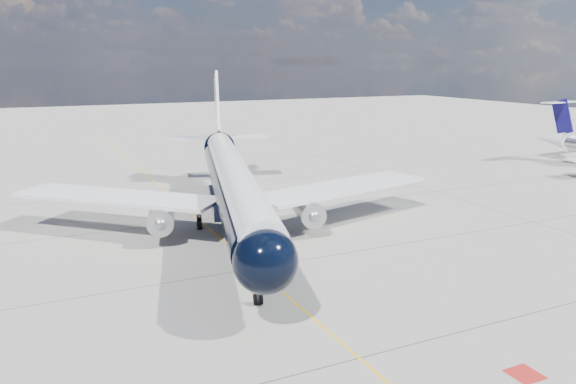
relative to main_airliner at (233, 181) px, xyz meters
name	(u,v)px	position (x,y,z in m)	size (l,w,h in m)	color
ground	(186,209)	(-2.43, 8.49, -4.52)	(320.00, 320.00, 0.00)	gray
taxiway_centerline	(199,220)	(-2.43, 3.49, -4.52)	(0.16, 160.00, 0.01)	#ECB20C
red_marking	(525,374)	(4.37, -31.51, -4.52)	(1.60, 1.60, 0.01)	maroon
main_airliner	(233,181)	(0.00, 0.00, 0.00)	(40.05, 49.60, 14.57)	black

